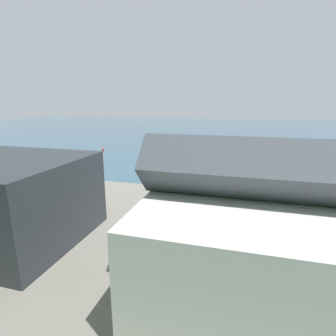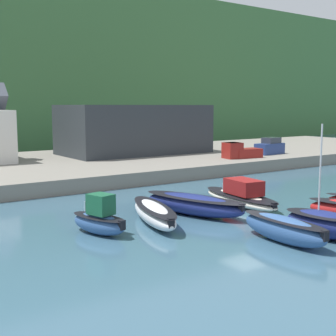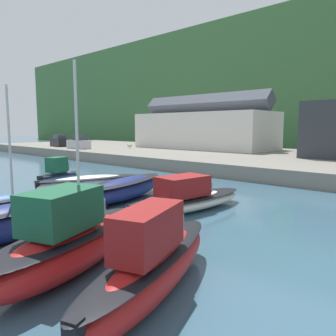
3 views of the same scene
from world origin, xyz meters
name	(u,v)px [view 3 (image 3 of 3)]	position (x,y,z in m)	size (l,w,h in m)	color
ground_plane	(82,213)	(0.00, 0.00, 0.00)	(320.00, 320.00, 0.00)	#385B70
quay_promenade	(291,162)	(0.00, 29.21, 0.68)	(117.99, 26.46, 1.36)	gray
harbor_clubhouse	(203,129)	(-16.79, 34.16, 4.60)	(23.51, 9.69, 8.87)	silver
moored_boat_0	(59,176)	(-8.64, 3.40, 0.88)	(2.57, 4.42, 2.44)	#33568E
moored_boat_1	(89,184)	(-4.64, 3.56, 0.70)	(4.03, 7.83, 1.31)	white
moored_boat_2	(126,188)	(-1.00, 4.06, 0.77)	(4.49, 8.52, 1.45)	navy
moored_boat_3	(187,198)	(3.92, 4.49, 0.72)	(3.55, 8.69, 2.06)	white
moored_boat_5	(6,222)	(1.62, -4.71, 0.84)	(2.78, 5.01, 6.56)	navy
moored_boat_6	(69,242)	(6.26, -4.51, 1.07)	(4.46, 7.58, 7.00)	red
moored_boat_7	(153,263)	(9.39, -3.72, 0.98)	(3.93, 7.63, 2.66)	red
parked_car_0	(79,143)	(-30.90, 19.42, 2.28)	(4.29, 2.03, 2.16)	#B7B7BC
parked_car_1	(59,141)	(-38.90, 20.40, 2.28)	(4.40, 2.33, 2.16)	black
dog_on_quay	(130,146)	(-25.14, 25.27, 1.82)	(0.69, 0.83, 0.68)	tan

